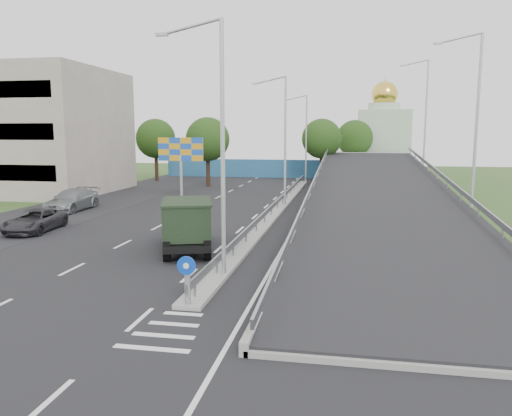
% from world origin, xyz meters
% --- Properties ---
extents(ground, '(160.00, 160.00, 0.00)m').
position_xyz_m(ground, '(0.00, 0.00, 0.00)').
color(ground, '#2D4C1E').
rests_on(ground, ground).
extents(road_surface, '(26.00, 90.00, 0.04)m').
position_xyz_m(road_surface, '(-3.00, 20.00, 0.00)').
color(road_surface, black).
rests_on(road_surface, ground).
extents(parking_strip, '(8.00, 90.00, 0.05)m').
position_xyz_m(parking_strip, '(-16.00, 20.00, 0.00)').
color(parking_strip, black).
rests_on(parking_strip, ground).
extents(median, '(1.00, 44.00, 0.20)m').
position_xyz_m(median, '(0.00, 24.00, 0.10)').
color(median, gray).
rests_on(median, ground).
extents(overpass_ramp, '(10.00, 50.00, 3.50)m').
position_xyz_m(overpass_ramp, '(7.50, 24.00, 1.75)').
color(overpass_ramp, gray).
rests_on(overpass_ramp, ground).
extents(median_guardrail, '(0.09, 44.00, 0.71)m').
position_xyz_m(median_guardrail, '(0.00, 24.00, 0.75)').
color(median_guardrail, gray).
rests_on(median_guardrail, median).
extents(sign_bollard, '(0.64, 0.23, 1.67)m').
position_xyz_m(sign_bollard, '(0.00, 2.17, 1.03)').
color(sign_bollard, black).
rests_on(sign_bollard, median).
extents(lamp_post_near, '(2.74, 0.18, 10.08)m').
position_xyz_m(lamp_post_near, '(0.11, 6.00, 5.81)').
color(lamp_post_near, '#B2B5B7').
rests_on(lamp_post_near, median).
extents(lamp_post_mid, '(2.74, 0.18, 10.08)m').
position_xyz_m(lamp_post_mid, '(0.11, 26.00, 5.81)').
color(lamp_post_mid, '#B2B5B7').
rests_on(lamp_post_mid, median).
extents(lamp_post_far, '(2.74, 0.18, 10.08)m').
position_xyz_m(lamp_post_far, '(0.11, 46.00, 5.81)').
color(lamp_post_far, '#B2B5B7').
rests_on(lamp_post_far, median).
extents(blue_wall, '(30.00, 0.50, 2.40)m').
position_xyz_m(blue_wall, '(-4.00, 52.00, 1.20)').
color(blue_wall, '#236382').
rests_on(blue_wall, ground).
extents(church, '(7.00, 7.00, 13.80)m').
position_xyz_m(church, '(10.00, 60.00, 5.31)').
color(church, '#B2CCAD').
rests_on(church, ground).
extents(billboard, '(4.00, 0.24, 5.50)m').
position_xyz_m(billboard, '(-9.00, 28.00, 4.19)').
color(billboard, '#B2B5B7').
rests_on(billboard, ground).
extents(tree_left_mid, '(4.80, 4.80, 7.60)m').
position_xyz_m(tree_left_mid, '(-10.00, 40.00, 5.18)').
color(tree_left_mid, black).
rests_on(tree_left_mid, ground).
extents(tree_median_far, '(4.80, 4.80, 7.60)m').
position_xyz_m(tree_median_far, '(2.00, 48.00, 5.18)').
color(tree_median_far, black).
rests_on(tree_median_far, ground).
extents(tree_left_far, '(4.80, 4.80, 7.60)m').
position_xyz_m(tree_left_far, '(-18.00, 45.00, 5.18)').
color(tree_left_far, black).
rests_on(tree_left_far, ground).
extents(tree_ramp_far, '(4.80, 4.80, 7.60)m').
position_xyz_m(tree_ramp_far, '(6.00, 55.00, 5.18)').
color(tree_ramp_far, black).
rests_on(tree_ramp_far, ground).
extents(dump_truck, '(3.86, 6.33, 2.63)m').
position_xyz_m(dump_truck, '(-2.76, 10.60, 1.45)').
color(dump_truck, black).
rests_on(dump_truck, ground).
extents(parked_car_c, '(2.64, 4.96, 1.33)m').
position_xyz_m(parked_car_c, '(-13.26, 13.40, 0.66)').
color(parked_car_c, '#2A2A2E').
rests_on(parked_car_c, ground).
extents(parked_car_d, '(2.29, 5.58, 1.62)m').
position_xyz_m(parked_car_d, '(-15.49, 21.33, 0.81)').
color(parked_car_d, gray).
rests_on(parked_car_d, ground).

